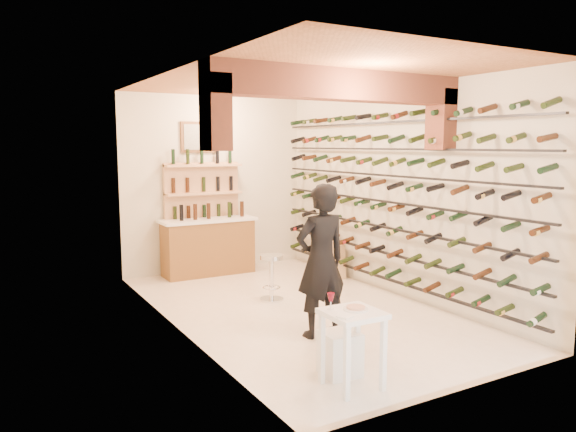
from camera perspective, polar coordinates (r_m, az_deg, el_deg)
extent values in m
plane|color=white|center=(7.93, 1.10, -9.61)|extent=(6.00, 6.00, 0.00)
cube|color=beige|center=(10.29, -7.53, 3.33)|extent=(3.50, 0.02, 3.20)
cube|color=beige|center=(5.29, 18.12, -0.76)|extent=(3.50, 0.02, 3.20)
cube|color=beige|center=(6.88, -11.47, 1.27)|extent=(0.02, 6.00, 3.20)
cube|color=beige|center=(8.64, 11.13, 2.49)|extent=(0.02, 6.00, 3.20)
cube|color=#A4633A|center=(7.63, 1.16, 14.04)|extent=(3.50, 6.00, 0.02)
cube|color=brown|center=(6.78, 5.64, 13.31)|extent=(3.50, 0.35, 0.36)
cube|color=brown|center=(5.96, -7.51, 10.54)|extent=(0.24, 0.35, 0.80)
cube|color=brown|center=(7.81, 15.53, 9.57)|extent=(0.24, 0.35, 0.80)
cube|color=black|center=(8.76, 10.11, -6.38)|extent=(0.06, 5.70, 0.03)
cube|color=black|center=(8.67, 10.17, -3.81)|extent=(0.06, 5.70, 0.03)
cube|color=black|center=(8.60, 10.23, -1.20)|extent=(0.06, 5.70, 0.03)
cube|color=black|center=(8.55, 10.29, 1.46)|extent=(0.06, 5.70, 0.03)
cube|color=black|center=(8.52, 10.36, 4.13)|extent=(0.06, 5.70, 0.03)
cube|color=black|center=(8.51, 10.42, 6.82)|extent=(0.06, 5.70, 0.03)
cube|color=black|center=(8.52, 10.48, 9.51)|extent=(0.06, 5.70, 0.03)
cube|color=brown|center=(10.00, -8.24, -3.27)|extent=(1.60, 0.55, 0.96)
cube|color=white|center=(9.92, -8.30, -0.40)|extent=(1.70, 0.62, 0.05)
cube|color=tan|center=(10.17, -8.86, -0.14)|extent=(1.40, 0.10, 2.00)
cube|color=tan|center=(10.16, -8.60, -3.28)|extent=(1.40, 0.28, 0.04)
cube|color=tan|center=(10.08, -8.65, -0.49)|extent=(1.40, 0.28, 0.04)
cube|color=tan|center=(10.03, -8.71, 2.35)|extent=(1.40, 0.28, 0.04)
cube|color=tan|center=(10.00, -8.76, 5.20)|extent=(1.40, 0.28, 0.04)
cube|color=brown|center=(10.13, -9.13, 8.05)|extent=(0.70, 0.04, 0.55)
cube|color=#99998C|center=(10.11, -9.08, 8.05)|extent=(0.60, 0.01, 0.45)
cube|color=white|center=(5.33, 6.70, -9.99)|extent=(0.53, 0.53, 0.05)
cube|color=white|center=(5.19, 6.10, -14.92)|extent=(0.05, 0.05, 0.70)
cube|color=white|center=(5.42, 9.83, -13.97)|extent=(0.05, 0.05, 0.70)
cube|color=white|center=(5.51, 3.51, -13.52)|extent=(0.05, 0.05, 0.70)
cube|color=white|center=(5.73, 7.13, -12.72)|extent=(0.05, 0.05, 0.70)
cylinder|color=white|center=(5.37, 7.02, -9.52)|extent=(0.24, 0.24, 0.01)
cylinder|color=#BF7266|center=(5.36, 7.02, -9.34)|extent=(0.18, 0.18, 0.02)
cube|color=white|center=(5.13, 5.88, -10.30)|extent=(0.15, 0.15, 0.01)
cylinder|color=white|center=(5.36, 4.44, -9.57)|extent=(0.07, 0.07, 0.00)
cylinder|color=white|center=(5.34, 4.44, -9.08)|extent=(0.01, 0.01, 0.09)
cone|color=#570713|center=(5.33, 4.45, -8.36)|extent=(0.07, 0.07, 0.08)
cube|color=white|center=(5.76, 5.39, -13.94)|extent=(0.39, 0.39, 0.45)
imported|color=black|center=(6.65, 3.43, -4.65)|extent=(0.69, 0.45, 1.86)
cylinder|color=silver|center=(8.37, -1.71, -8.59)|extent=(0.36, 0.36, 0.03)
cylinder|color=silver|center=(8.28, -1.72, -6.50)|extent=(0.07, 0.07, 0.62)
cylinder|color=silver|center=(8.21, -1.73, -4.27)|extent=(0.34, 0.34, 0.06)
torus|color=silver|center=(8.32, -1.71, -7.39)|extent=(0.27, 0.27, 0.02)
cube|color=tan|center=(9.68, 4.22, -5.55)|extent=(0.56, 0.44, 0.30)
cube|color=tan|center=(9.62, 4.24, -3.85)|extent=(0.54, 0.42, 0.28)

